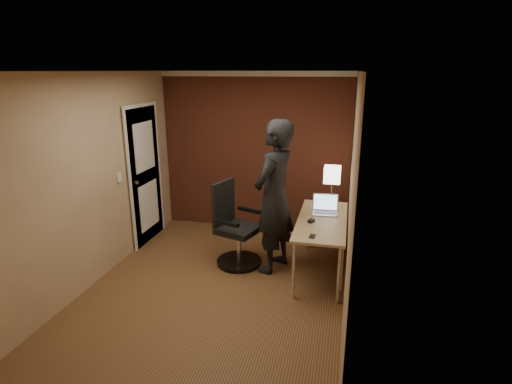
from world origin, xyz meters
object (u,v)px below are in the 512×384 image
Objects in this scene: phone at (312,236)px; person at (274,197)px; laptop at (325,208)px; office_chair at (234,229)px; desk at (328,229)px; desk_lamp at (332,175)px; mouse at (311,221)px.

person is (-0.54, 0.55, 0.24)m from phone.
phone is 0.06× the size of person.
person reaches higher than laptop.
office_chair reaches higher than laptop.
desk_lamp reaches higher than desk.
desk_lamp is 0.27× the size of person.
mouse is at bearing -104.67° from desk_lamp.
office_chair is (-1.02, 0.13, -0.26)m from mouse.
person is at bearing -155.49° from laptop.
desk is at bearing -0.19° from office_chair.
desk_lamp is at bearing 90.27° from desk.
person is at bearing -136.64° from desk_lamp.
desk is 2.80× the size of desk_lamp.
desk_lamp is at bearing 87.87° from phone.
mouse is 0.55m from person.
desk_lamp is (-0.00, 0.62, 0.55)m from desk.
desk_lamp is at bearing 151.18° from person.
person is at bearing 138.86° from phone.
desk is 0.33m from laptop.
desk is at bearing -78.10° from laptop.
office_chair is (-1.22, 0.00, -0.11)m from desk.
desk is 0.78m from person.
laptop is 0.42m from mouse.
phone is (0.06, -0.44, -0.01)m from mouse.
desk_lamp is at bearing 99.42° from mouse.
mouse is (-0.20, -0.13, 0.14)m from desk.
office_chair is at bearing -167.23° from laptop.
desk is 0.28m from mouse.
desk_lamp reaches higher than laptop.
mouse is 0.09× the size of office_chair.
desk_lamp reaches higher than phone.
desk_lamp is at bearing 26.99° from office_chair.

